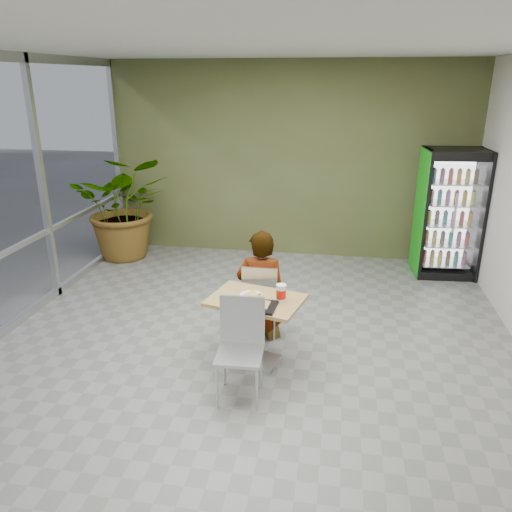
% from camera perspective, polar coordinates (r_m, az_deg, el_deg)
% --- Properties ---
extents(ground, '(7.00, 7.00, 0.00)m').
position_cam_1_polar(ground, '(5.65, -0.59, -11.26)').
color(ground, gray).
rests_on(ground, ground).
extents(room_envelope, '(6.00, 7.00, 3.20)m').
position_cam_1_polar(room_envelope, '(5.02, -0.66, 4.60)').
color(room_envelope, silver).
rests_on(room_envelope, ground).
extents(dining_table, '(1.07, 0.87, 0.75)m').
position_cam_1_polar(dining_table, '(5.28, -0.02, -6.99)').
color(dining_table, '#AE8E4A').
rests_on(dining_table, ground).
extents(chair_far, '(0.41, 0.41, 0.91)m').
position_cam_1_polar(chair_far, '(5.79, 0.53, -4.51)').
color(chair_far, '#B6B9BB').
rests_on(chair_far, ground).
extents(chair_near, '(0.45, 0.46, 0.97)m').
position_cam_1_polar(chair_near, '(4.79, -1.73, -9.51)').
color(chair_near, '#B6B9BB').
rests_on(chair_near, ground).
extents(seated_woman, '(0.60, 0.39, 1.60)m').
position_cam_1_polar(seated_woman, '(5.84, 0.58, -4.62)').
color(seated_woman, black).
rests_on(seated_woman, ground).
extents(pizza_plate, '(0.28, 0.23, 0.03)m').
position_cam_1_polar(pizza_plate, '(5.25, -0.54, -4.38)').
color(pizza_plate, white).
rests_on(pizza_plate, dining_table).
extents(soda_cup, '(0.10, 0.10, 0.18)m').
position_cam_1_polar(soda_cup, '(5.10, 2.89, -4.26)').
color(soda_cup, white).
rests_on(soda_cup, dining_table).
extents(napkin_stack, '(0.18, 0.18, 0.02)m').
position_cam_1_polar(napkin_stack, '(5.08, -2.74, -5.30)').
color(napkin_stack, white).
rests_on(napkin_stack, dining_table).
extents(cafeteria_tray, '(0.45, 0.34, 0.02)m').
position_cam_1_polar(cafeteria_tray, '(5.00, -0.16, -5.71)').
color(cafeteria_tray, black).
rests_on(cafeteria_tray, dining_table).
extents(beverage_fridge, '(0.93, 0.74, 1.94)m').
position_cam_1_polar(beverage_fridge, '(8.12, 21.19, 4.54)').
color(beverage_fridge, black).
rests_on(beverage_fridge, ground).
extents(potted_plant, '(1.88, 1.73, 1.75)m').
position_cam_1_polar(potted_plant, '(8.66, -14.72, 5.48)').
color(potted_plant, '#326126').
rests_on(potted_plant, ground).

